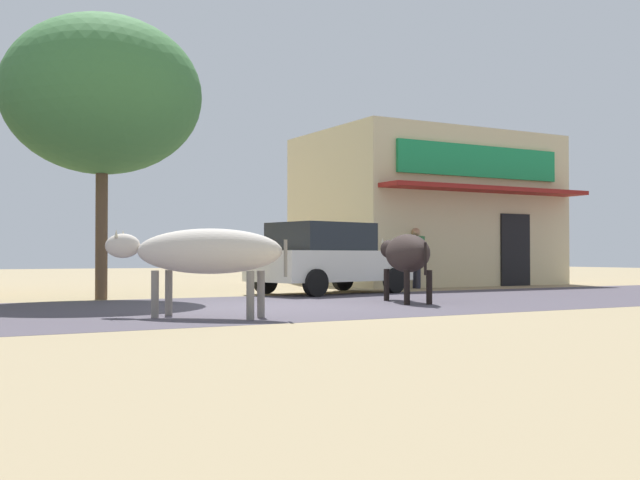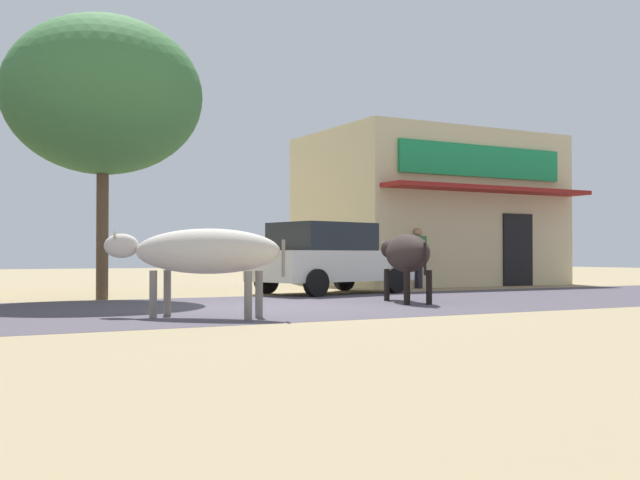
{
  "view_description": "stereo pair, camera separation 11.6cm",
  "coord_description": "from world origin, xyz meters",
  "px_view_note": "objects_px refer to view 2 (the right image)",
  "views": [
    {
      "loc": [
        -5.94,
        -12.32,
        0.9
      ],
      "look_at": [
        1.25,
        0.53,
        1.18
      ],
      "focal_mm": 43.61,
      "sensor_mm": 36.0,
      "label": 1
    },
    {
      "loc": [
        -5.84,
        -12.38,
        0.9
      ],
      "look_at": [
        1.25,
        0.53,
        1.18
      ],
      "focal_mm": 43.61,
      "sensor_mm": 36.0,
      "label": 2
    }
  ],
  "objects_px": {
    "parked_hatchback_car": "(329,257)",
    "pedestrian_by_shop": "(418,253)",
    "cow_far_dark": "(406,254)",
    "cow_near_brown": "(201,252)",
    "roadside_tree": "(103,96)"
  },
  "relations": [
    {
      "from": "roadside_tree",
      "to": "cow_near_brown",
      "type": "bearing_deg",
      "value": -88.02
    },
    {
      "from": "parked_hatchback_car",
      "to": "cow_near_brown",
      "type": "xyz_separation_m",
      "value": [
        -5.01,
        -5.17,
        0.1
      ]
    },
    {
      "from": "roadside_tree",
      "to": "pedestrian_by_shop",
      "type": "relative_size",
      "value": 3.53
    },
    {
      "from": "roadside_tree",
      "to": "parked_hatchback_car",
      "type": "relative_size",
      "value": 1.41
    },
    {
      "from": "parked_hatchback_car",
      "to": "pedestrian_by_shop",
      "type": "relative_size",
      "value": 2.5
    },
    {
      "from": "roadside_tree",
      "to": "parked_hatchback_car",
      "type": "distance_m",
      "value": 6.15
    },
    {
      "from": "cow_near_brown",
      "to": "cow_far_dark",
      "type": "xyz_separation_m",
      "value": [
        4.64,
        1.53,
        -0.02
      ]
    },
    {
      "from": "parked_hatchback_car",
      "to": "pedestrian_by_shop",
      "type": "height_order",
      "value": "parked_hatchback_car"
    },
    {
      "from": "pedestrian_by_shop",
      "to": "cow_far_dark",
      "type": "bearing_deg",
      "value": -128.08
    },
    {
      "from": "parked_hatchback_car",
      "to": "cow_near_brown",
      "type": "relative_size",
      "value": 1.77
    },
    {
      "from": "cow_near_brown",
      "to": "cow_far_dark",
      "type": "bearing_deg",
      "value": 18.2
    },
    {
      "from": "cow_near_brown",
      "to": "cow_far_dark",
      "type": "distance_m",
      "value": 4.89
    },
    {
      "from": "roadside_tree",
      "to": "cow_near_brown",
      "type": "xyz_separation_m",
      "value": [
        0.18,
        -5.27,
        -3.19
      ]
    },
    {
      "from": "cow_far_dark",
      "to": "pedestrian_by_shop",
      "type": "bearing_deg",
      "value": 51.92
    },
    {
      "from": "parked_hatchback_car",
      "to": "cow_near_brown",
      "type": "height_order",
      "value": "parked_hatchback_car"
    }
  ]
}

